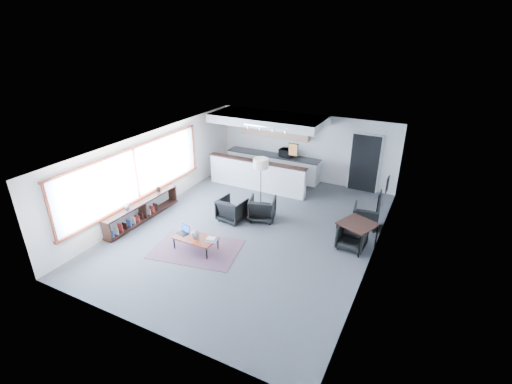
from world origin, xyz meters
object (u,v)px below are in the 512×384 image
at_px(armchair_left, 232,208).
at_px(floor_lamp, 261,165).
at_px(laptop, 184,231).
at_px(dining_chair_far, 366,217).
at_px(dining_table, 357,225).
at_px(book_stack, 212,239).
at_px(armchair_right, 262,208).
at_px(coffee_table, 196,238).
at_px(ceramic_pot, 195,234).
at_px(microwave, 287,152).
at_px(dining_chair_near, 352,238).

xyz_separation_m(armchair_left, floor_lamp, (0.38, 1.24, 1.09)).
distance_m(laptop, dining_chair_far, 5.39).
relative_size(laptop, dining_table, 0.32).
xyz_separation_m(book_stack, armchair_right, (0.37, 2.31, -0.01)).
bearing_deg(coffee_table, armchair_left, 89.81).
bearing_deg(ceramic_pot, dining_table, 29.50).
xyz_separation_m(book_stack, dining_chair_far, (3.36, 3.31, -0.10)).
distance_m(ceramic_pot, microwave, 5.86).
bearing_deg(microwave, dining_chair_far, -26.51).
xyz_separation_m(armchair_right, dining_chair_far, (2.99, 1.00, -0.08)).
bearing_deg(floor_lamp, armchair_left, -107.13).
distance_m(armchair_right, floor_lamp, 1.40).
bearing_deg(book_stack, laptop, 180.00).
bearing_deg(book_stack, ceramic_pot, -168.21).
xyz_separation_m(coffee_table, armchair_right, (0.85, 2.37, 0.05)).
xyz_separation_m(laptop, microwave, (0.64, 5.73, 0.68)).
relative_size(ceramic_pot, dining_table, 0.21).
distance_m(coffee_table, laptop, 0.42).
bearing_deg(book_stack, armchair_left, 103.65).
bearing_deg(ceramic_pot, dining_chair_near, 28.58).
bearing_deg(dining_table, laptop, -154.10).
bearing_deg(laptop, dining_table, 40.32).
height_order(laptop, dining_chair_far, dining_chair_far).
relative_size(dining_chair_far, microwave, 1.16).
bearing_deg(dining_chair_near, dining_table, 59.06).
xyz_separation_m(coffee_table, microwave, (0.23, 5.78, 0.77)).
height_order(floor_lamp, dining_chair_near, floor_lamp).
distance_m(armchair_left, dining_chair_near, 3.73).
relative_size(dining_chair_near, microwave, 1.14).
bearing_deg(laptop, dining_chair_far, 52.31).
bearing_deg(laptop, microwave, 98.07).
relative_size(coffee_table, book_stack, 3.72).
xyz_separation_m(coffee_table, dining_chair_far, (3.84, 3.36, -0.03)).
height_order(armchair_right, dining_table, armchair_right).
bearing_deg(armchair_right, microwave, -95.82).
bearing_deg(microwave, book_stack, -80.20).
height_order(armchair_right, dining_chair_far, armchair_right).
bearing_deg(dining_chair_near, laptop, -152.60).
height_order(coffee_table, laptop, laptop).
bearing_deg(armchair_right, floor_lamp, -76.58).
bearing_deg(floor_lamp, ceramic_pot, -96.93).
relative_size(coffee_table, dining_chair_near, 1.84).
relative_size(coffee_table, dining_chair_far, 1.81).
xyz_separation_m(armchair_right, dining_chair_near, (2.91, -0.37, -0.09)).
height_order(laptop, dining_table, dining_table).
relative_size(ceramic_pot, dining_chair_far, 0.36).
bearing_deg(dining_chair_far, ceramic_pot, 34.66).
distance_m(ceramic_pot, floor_lamp, 3.36).
bearing_deg(armchair_right, dining_chair_near, 156.46).
relative_size(laptop, microwave, 0.65).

